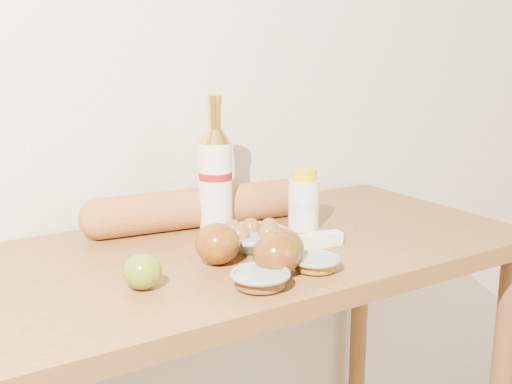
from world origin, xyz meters
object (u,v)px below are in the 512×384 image
at_px(cream_bottle, 304,201).
at_px(egg_bowl, 253,237).
at_px(bourbon_bottle, 215,176).
at_px(table, 248,299).
at_px(baguette, 198,207).

bearing_deg(cream_bottle, egg_bowl, -170.40).
bearing_deg(bourbon_bottle, cream_bottle, -43.03).
relative_size(table, baguette, 2.19).
relative_size(table, bourbon_bottle, 3.95).
distance_m(egg_bowl, baguette, 0.20).
bearing_deg(egg_bowl, bourbon_bottle, 90.38).
xyz_separation_m(table, egg_bowl, (-0.00, -0.02, 0.15)).
xyz_separation_m(table, cream_bottle, (0.17, 0.03, 0.19)).
relative_size(egg_bowl, baguette, 0.38).
distance_m(bourbon_bottle, cream_bottle, 0.21).
relative_size(bourbon_bottle, cream_bottle, 2.20).
bearing_deg(baguette, table, -74.23).
relative_size(cream_bottle, egg_bowl, 0.66).
bearing_deg(cream_bottle, table, -176.75).
bearing_deg(baguette, egg_bowl, -75.75).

